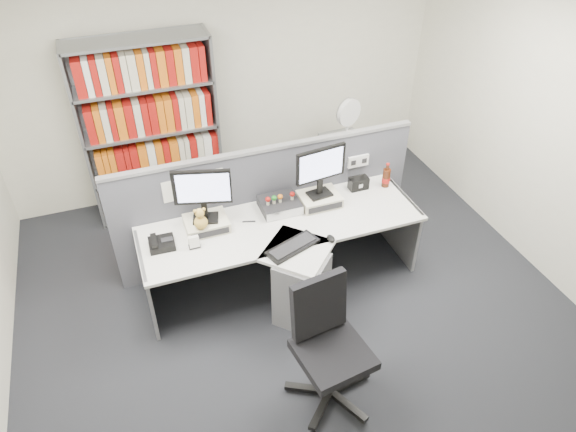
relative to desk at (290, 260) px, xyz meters
name	(u,v)px	position (x,y,z in m)	size (l,w,h in m)	color
ground	(313,340)	(0.00, -0.60, -0.46)	(5.50, 5.50, 0.00)	#27282E
room_shell	(321,169)	(0.00, -0.60, 1.33)	(5.04, 5.54, 2.72)	silver
partition	(268,203)	(0.00, 0.65, 0.19)	(3.00, 0.08, 1.27)	#51525C
desk	(290,260)	(0.00, 0.00, 0.00)	(2.60, 1.20, 0.72)	silver
monitor_riser_left	(206,224)	(-0.66, 0.38, 0.31)	(0.38, 0.31, 0.10)	beige
monitor_riser_right	(319,199)	(0.44, 0.38, 0.31)	(0.38, 0.31, 0.10)	beige
monitor_left	(203,191)	(-0.66, 0.38, 0.67)	(0.49, 0.21, 0.51)	black
monitor_right	(321,168)	(0.44, 0.38, 0.67)	(0.50, 0.18, 0.50)	black
desktop_pc	(280,205)	(0.05, 0.43, 0.31)	(0.36, 0.32, 0.10)	black
figurines	(279,198)	(0.04, 0.41, 0.41)	(0.29, 0.05, 0.09)	beige
keyboard	(293,247)	(-0.03, -0.14, 0.28)	(0.52, 0.34, 0.03)	black
mouse	(331,238)	(0.32, -0.16, 0.28)	(0.06, 0.10, 0.04)	black
desk_phone	(161,243)	(-1.09, 0.27, 0.30)	(0.23, 0.21, 0.09)	black
desk_calendar	(194,243)	(-0.82, 0.16, 0.31)	(0.10, 0.07, 0.12)	black
plush_toy	(201,220)	(-0.72, 0.28, 0.45)	(0.12, 0.12, 0.21)	gold
speaker	(358,183)	(0.90, 0.48, 0.33)	(0.19, 0.11, 0.13)	black
cola_bottle	(386,178)	(1.18, 0.43, 0.36)	(0.08, 0.08, 0.26)	#3F190A
shelving_unit	(152,133)	(-0.90, 1.85, 0.52)	(1.41, 0.40, 2.00)	gray
filing_cabinet	(344,168)	(1.20, 1.40, -0.11)	(0.45, 0.61, 0.70)	gray
desk_fan	(348,115)	(1.20, 1.40, 0.58)	(0.31, 0.19, 0.53)	white
office_chair	(328,342)	(-0.09, -1.06, 0.11)	(0.70, 0.70, 1.07)	silver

